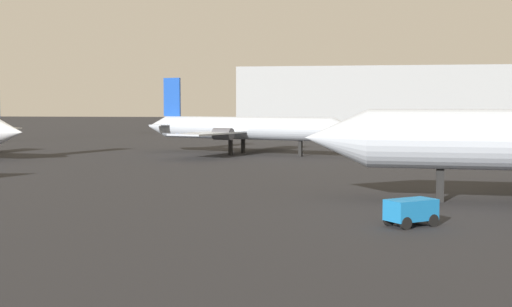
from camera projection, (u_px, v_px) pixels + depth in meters
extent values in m
cone|color=#B2BCCC|center=(336.00, 138.00, 41.83)|extent=(4.17, 3.84, 3.56)
cube|color=black|center=(440.00, 185.00, 40.59)|extent=(0.49, 0.49, 1.97)
cone|color=silver|center=(9.00, 132.00, 69.79)|extent=(3.66, 3.42, 2.95)
cylinder|color=#B2BCCC|center=(245.00, 128.00, 79.19)|extent=(21.75, 9.72, 2.63)
cone|color=#B2BCCC|center=(346.00, 130.00, 73.32)|extent=(3.60, 3.43, 2.63)
cone|color=#B2BCCC|center=(158.00, 127.00, 85.06)|extent=(3.60, 3.43, 2.63)
cube|color=#B2BCCC|center=(237.00, 131.00, 79.74)|extent=(11.17, 22.66, 0.18)
cube|color=#B2BCCC|center=(170.00, 125.00, 84.19)|extent=(3.74, 6.50, 0.12)
cube|color=#1947B2|center=(172.00, 97.00, 83.77)|extent=(2.33, 0.99, 4.71)
cylinder|color=#4C4C54|center=(259.00, 131.00, 83.21)|extent=(2.55, 2.00, 1.34)
cylinder|color=#4C4C54|center=(223.00, 134.00, 75.66)|extent=(2.55, 2.00, 1.34)
cube|color=black|center=(300.00, 149.00, 76.03)|extent=(0.47, 0.47, 1.75)
cube|color=black|center=(243.00, 146.00, 81.18)|extent=(0.47, 0.47, 1.75)
cube|color=black|center=(231.00, 147.00, 78.56)|extent=(0.47, 0.47, 1.75)
cube|color=#1972BF|center=(411.00, 210.00, 32.48)|extent=(2.69, 2.51, 1.00)
cylinder|color=black|center=(416.00, 217.00, 33.43)|extent=(0.60, 0.53, 0.60)
cylinder|color=black|center=(433.00, 220.00, 32.41)|extent=(0.60, 0.53, 0.60)
cylinder|color=black|center=(389.00, 220.00, 32.61)|extent=(0.60, 0.53, 0.60)
cylinder|color=black|center=(406.00, 223.00, 31.59)|extent=(0.60, 0.53, 0.60)
cube|color=#999EA3|center=(437.00, 101.00, 139.83)|extent=(79.62, 24.93, 13.25)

